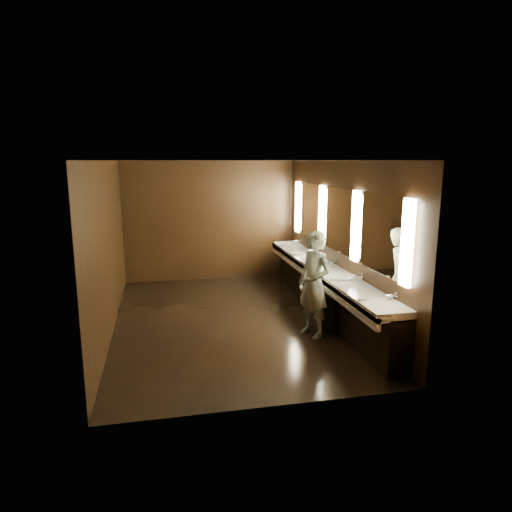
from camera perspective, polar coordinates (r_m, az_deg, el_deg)
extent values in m
plane|color=black|center=(8.25, -3.25, -8.00)|extent=(6.00, 6.00, 0.00)
cube|color=#2D2D2B|center=(7.77, -3.50, 11.83)|extent=(4.00, 6.00, 0.02)
cube|color=black|center=(10.83, -5.77, 4.36)|extent=(4.00, 0.02, 2.80)
cube|color=black|center=(5.02, 1.82, -4.33)|extent=(4.00, 0.02, 2.80)
cube|color=black|center=(7.85, -17.96, 1.00)|extent=(0.02, 6.00, 2.80)
cube|color=black|center=(8.42, 10.22, 2.09)|extent=(0.02, 6.00, 2.80)
cube|color=black|center=(8.57, 8.86, -4.51)|extent=(0.36, 5.40, 0.81)
cube|color=white|center=(8.43, 8.35, -1.65)|extent=(0.55, 5.40, 0.12)
cube|color=white|center=(8.37, 6.76, -2.27)|extent=(0.06, 5.40, 0.18)
cylinder|color=silver|center=(6.53, 16.61, -4.73)|extent=(0.18, 0.04, 0.04)
cylinder|color=silver|center=(7.48, 12.62, -2.44)|extent=(0.18, 0.04, 0.04)
cylinder|color=silver|center=(8.46, 9.56, -0.66)|extent=(0.18, 0.04, 0.04)
cylinder|color=silver|center=(9.47, 7.14, 0.74)|extent=(0.18, 0.04, 0.04)
cylinder|color=silver|center=(10.50, 5.19, 1.87)|extent=(0.18, 0.04, 0.04)
cube|color=#FFF0BC|center=(6.22, 18.38, 1.54)|extent=(0.06, 0.22, 1.15)
cube|color=white|center=(6.92, 15.18, 2.72)|extent=(0.03, 1.32, 1.15)
cube|color=#FFF0BC|center=(7.63, 12.36, 3.67)|extent=(0.06, 0.23, 1.15)
cube|color=white|center=(8.36, 10.22, 4.45)|extent=(0.03, 1.32, 1.15)
cube|color=#FFF0BC|center=(9.10, 8.24, 5.10)|extent=(0.06, 0.23, 1.15)
cube|color=white|center=(9.85, 6.72, 5.65)|extent=(0.03, 1.32, 1.15)
cube|color=#FFF0BC|center=(10.60, 5.26, 6.11)|extent=(0.06, 0.22, 1.15)
imported|color=#7CA7B9|center=(7.36, 7.26, -3.52)|extent=(0.64, 0.74, 1.72)
cylinder|color=black|center=(7.83, 9.18, -6.94)|extent=(0.42, 0.42, 0.60)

